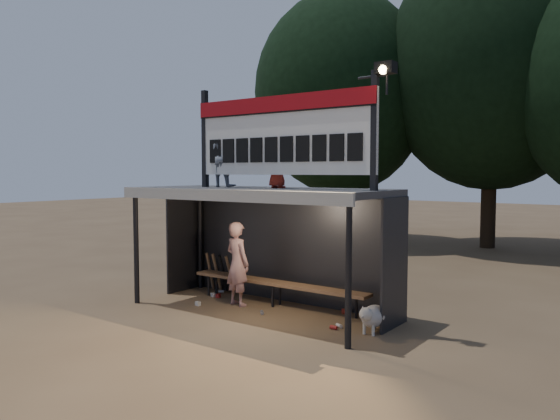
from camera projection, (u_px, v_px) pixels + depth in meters
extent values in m
plane|color=brown|center=(259.00, 312.00, 10.24)|extent=(80.00, 80.00, 0.00)
imported|color=silver|center=(238.00, 264.00, 10.69)|extent=(0.67, 0.51, 1.65)
imported|color=slate|center=(223.00, 157.00, 10.71)|extent=(0.62, 0.50, 1.18)
imported|color=maroon|center=(278.00, 165.00, 10.05)|extent=(0.44, 0.30, 0.86)
cube|color=#3B3B3E|center=(259.00, 191.00, 10.08)|extent=(5.00, 2.00, 0.12)
cube|color=beige|center=(221.00, 195.00, 9.26)|extent=(5.10, 0.06, 0.20)
cylinder|color=black|center=(136.00, 248.00, 10.85)|extent=(0.10, 0.10, 2.20)
cylinder|color=black|center=(348.00, 275.00, 8.02)|extent=(0.10, 0.10, 2.20)
cylinder|color=black|center=(200.00, 239.00, 12.30)|extent=(0.10, 0.10, 2.20)
cylinder|color=black|center=(399.00, 259.00, 9.47)|extent=(0.10, 0.10, 2.20)
cube|color=black|center=(290.00, 248.00, 10.97)|extent=(5.00, 0.04, 2.20)
cube|color=black|center=(184.00, 241.00, 12.04)|extent=(0.04, 1.00, 2.20)
cube|color=black|center=(395.00, 263.00, 9.09)|extent=(0.04, 1.00, 2.20)
cylinder|color=black|center=(290.00, 195.00, 10.89)|extent=(5.00, 0.06, 0.06)
cube|color=black|center=(205.00, 139.00, 10.81)|extent=(0.10, 0.10, 1.90)
cube|color=black|center=(375.00, 131.00, 8.63)|extent=(0.10, 0.10, 1.90)
cube|color=white|center=(280.00, 135.00, 9.72)|extent=(3.80, 0.08, 1.40)
cube|color=#A40B12|center=(279.00, 103.00, 9.64)|extent=(3.80, 0.04, 0.28)
cube|color=black|center=(279.00, 112.00, 9.64)|extent=(3.80, 0.02, 0.03)
cube|color=black|center=(215.00, 151.00, 10.59)|extent=(0.27, 0.03, 0.45)
cube|color=black|center=(228.00, 151.00, 10.39)|extent=(0.27, 0.03, 0.45)
cube|color=black|center=(242.00, 150.00, 10.19)|extent=(0.27, 0.03, 0.45)
cube|color=black|center=(256.00, 150.00, 9.99)|extent=(0.27, 0.03, 0.45)
cube|color=black|center=(271.00, 150.00, 9.79)|extent=(0.27, 0.03, 0.45)
cube|color=black|center=(286.00, 149.00, 9.59)|extent=(0.27, 0.03, 0.45)
cube|color=black|center=(303.00, 149.00, 9.39)|extent=(0.27, 0.03, 0.45)
cube|color=black|center=(319.00, 148.00, 9.19)|extent=(0.27, 0.03, 0.45)
cube|color=black|center=(337.00, 148.00, 8.99)|extent=(0.27, 0.03, 0.45)
cube|color=black|center=(355.00, 147.00, 8.79)|extent=(0.27, 0.03, 0.45)
cylinder|color=black|center=(372.00, 77.00, 8.60)|extent=(0.50, 0.04, 0.04)
cylinder|color=black|center=(387.00, 85.00, 8.46)|extent=(0.04, 0.04, 0.30)
cube|color=black|center=(386.00, 68.00, 8.40)|extent=(0.30, 0.22, 0.18)
sphere|color=#FFD88C|center=(383.00, 70.00, 8.33)|extent=(0.14, 0.14, 0.14)
cube|color=#896140|center=(276.00, 283.00, 10.65)|extent=(4.00, 0.35, 0.06)
cylinder|color=black|center=(209.00, 285.00, 11.57)|extent=(0.05, 0.05, 0.45)
cylinder|color=black|center=(216.00, 283.00, 11.76)|extent=(0.05, 0.05, 0.45)
cylinder|color=black|center=(273.00, 296.00, 10.57)|extent=(0.05, 0.05, 0.45)
cylinder|color=black|center=(280.00, 293.00, 10.76)|extent=(0.05, 0.05, 0.45)
cylinder|color=black|center=(350.00, 308.00, 9.57)|extent=(0.05, 0.05, 0.45)
cylinder|color=black|center=(356.00, 306.00, 9.76)|extent=(0.05, 0.05, 0.45)
cylinder|color=black|center=(340.00, 192.00, 20.52)|extent=(0.50, 0.50, 3.74)
ellipsoid|color=black|center=(341.00, 94.00, 20.26)|extent=(6.46, 6.46, 7.48)
cylinder|color=black|center=(489.00, 187.00, 18.77)|extent=(0.50, 0.50, 4.18)
ellipsoid|color=black|center=(492.00, 67.00, 18.48)|extent=(7.22, 7.22, 8.36)
ellipsoid|color=beige|center=(374.00, 316.00, 8.89)|extent=(0.36, 0.58, 0.36)
sphere|color=white|center=(366.00, 314.00, 8.66)|extent=(0.22, 0.22, 0.22)
cone|color=beige|center=(363.00, 317.00, 8.58)|extent=(0.10, 0.10, 0.10)
cone|color=beige|center=(363.00, 308.00, 8.67)|extent=(0.06, 0.06, 0.07)
cone|color=beige|center=(368.00, 309.00, 8.61)|extent=(0.06, 0.06, 0.07)
cylinder|color=silver|center=(364.00, 329.00, 8.81)|extent=(0.05, 0.05, 0.18)
cylinder|color=silver|center=(373.00, 330.00, 8.71)|extent=(0.05, 0.05, 0.18)
cylinder|color=beige|center=(374.00, 324.00, 9.10)|extent=(0.05, 0.05, 0.18)
cylinder|color=beige|center=(383.00, 325.00, 9.00)|extent=(0.05, 0.05, 0.18)
cylinder|color=beige|center=(382.00, 308.00, 9.13)|extent=(0.04, 0.16, 0.14)
cylinder|color=#8B6240|center=(210.00, 271.00, 12.06)|extent=(0.07, 0.27, 0.84)
cylinder|color=#936A44|center=(217.00, 272.00, 11.94)|extent=(0.09, 0.30, 0.83)
cylinder|color=black|center=(224.00, 273.00, 11.83)|extent=(0.07, 0.32, 0.83)
cylinder|color=#906643|center=(231.00, 274.00, 11.71)|extent=(0.07, 0.35, 0.82)
cube|color=#A6201C|center=(218.00, 296.00, 11.37)|extent=(0.09, 0.11, 0.08)
cylinder|color=#AAAAAE|center=(262.00, 312.00, 10.04)|extent=(0.13, 0.13, 0.07)
cube|color=silver|center=(198.00, 304.00, 10.69)|extent=(0.10, 0.08, 0.08)
cylinder|color=#B4221E|center=(334.00, 327.00, 9.07)|extent=(0.12, 0.07, 0.07)
cube|color=#B5B6BB|center=(213.00, 295.00, 11.45)|extent=(0.12, 0.10, 0.08)
cylinder|color=beige|center=(339.00, 326.00, 9.17)|extent=(0.14, 0.11, 0.07)
cube|color=red|center=(344.00, 311.00, 10.10)|extent=(0.12, 0.12, 0.08)
cylinder|color=#B7B6BC|center=(221.00, 292.00, 11.79)|extent=(0.14, 0.12, 0.07)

